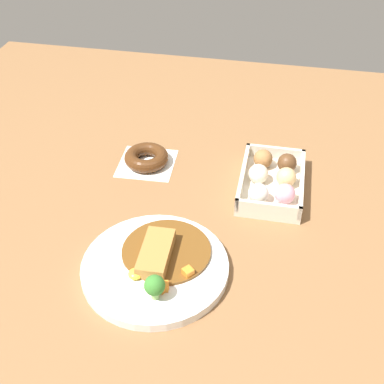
# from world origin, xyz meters

# --- Properties ---
(ground_plane) EXTENTS (1.60, 1.60, 0.00)m
(ground_plane) POSITION_xyz_m (0.00, 0.00, 0.00)
(ground_plane) COLOR brown
(curry_plate) EXTENTS (0.27, 0.27, 0.07)m
(curry_plate) POSITION_xyz_m (-0.12, 0.04, 0.01)
(curry_plate) COLOR white
(curry_plate) RESTS_ON ground_plane
(donut_box) EXTENTS (0.21, 0.13, 0.05)m
(donut_box) POSITION_xyz_m (0.16, -0.15, 0.02)
(donut_box) COLOR beige
(donut_box) RESTS_ON ground_plane
(chocolate_ring_donut) EXTENTS (0.13, 0.13, 0.03)m
(chocolate_ring_donut) POSITION_xyz_m (0.20, 0.15, 0.02)
(chocolate_ring_donut) COLOR white
(chocolate_ring_donut) RESTS_ON ground_plane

